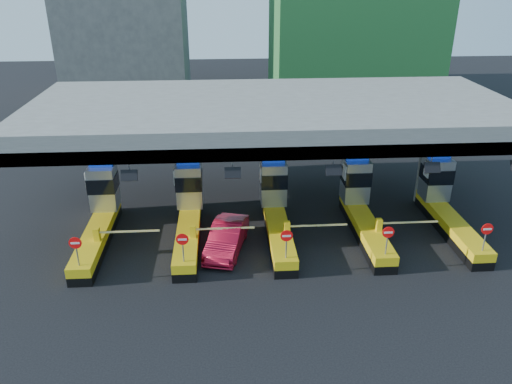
{
  "coord_description": "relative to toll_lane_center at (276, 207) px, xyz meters",
  "views": [
    {
      "loc": [
        -2.91,
        -25.5,
        14.08
      ],
      "look_at": [
        -1.16,
        0.0,
        2.52
      ],
      "focal_mm": 35.0,
      "sensor_mm": 36.0,
      "label": 1
    }
  ],
  "objects": [
    {
      "name": "toll_lane_far_right",
      "position": [
        10.0,
        0.0,
        0.0
      ],
      "size": [
        4.43,
        8.0,
        4.16
      ],
      "color": "black",
      "rests_on": "ground"
    },
    {
      "name": "toll_lane_far_left",
      "position": [
        -10.0,
        0.0,
        0.0
      ],
      "size": [
        4.43,
        8.0,
        4.16
      ],
      "color": "black",
      "rests_on": "ground"
    },
    {
      "name": "bg_building_concrete",
      "position": [
        -14.0,
        35.72,
        7.6
      ],
      "size": [
        14.0,
        10.0,
        18.0
      ],
      "primitive_type": "cube",
      "color": "#4C4C49",
      "rests_on": "ground"
    },
    {
      "name": "toll_canopy",
      "position": [
        -0.0,
        2.59,
        4.74
      ],
      "size": [
        28.0,
        12.09,
        7.0
      ],
      "color": "slate",
      "rests_on": "ground"
    },
    {
      "name": "toll_lane_left",
      "position": [
        -5.0,
        0.0,
        0.0
      ],
      "size": [
        4.43,
        8.0,
        4.16
      ],
      "color": "black",
      "rests_on": "ground"
    },
    {
      "name": "red_car",
      "position": [
        -2.88,
        -2.28,
        -0.63
      ],
      "size": [
        2.66,
        4.9,
        1.53
      ],
      "primitive_type": "imported",
      "rotation": [
        0.0,
        0.0,
        -0.24
      ],
      "color": "#A60C23",
      "rests_on": "ground"
    },
    {
      "name": "toll_lane_center",
      "position": [
        0.0,
        0.0,
        0.0
      ],
      "size": [
        4.43,
        8.0,
        4.16
      ],
      "color": "black",
      "rests_on": "ground"
    },
    {
      "name": "ground",
      "position": [
        -0.0,
        -0.28,
        -1.4
      ],
      "size": [
        120.0,
        120.0,
        0.0
      ],
      "primitive_type": "plane",
      "color": "black",
      "rests_on": "ground"
    },
    {
      "name": "toll_lane_right",
      "position": [
        5.0,
        0.0,
        0.0
      ],
      "size": [
        4.43,
        8.0,
        4.16
      ],
      "color": "black",
      "rests_on": "ground"
    }
  ]
}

